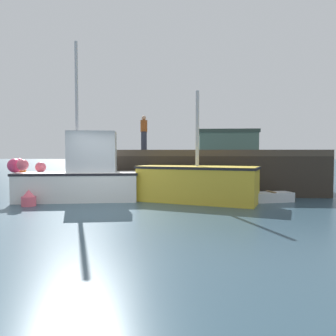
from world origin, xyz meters
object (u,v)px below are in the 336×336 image
fishing_boat_near_left (80,176)px  dockworker (144,133)px  fishing_boat_near_right (197,183)px  rowboat (271,197)px  mooring_buoy_foreground (29,199)px

fishing_boat_near_left → dockworker: size_ratio=3.25×
fishing_boat_near_left → fishing_boat_near_right: (4.19, -0.01, -0.23)m
fishing_boat_near_right → rowboat: bearing=5.1°
dockworker → mooring_buoy_foreground: (-2.89, -5.92, -2.47)m
fishing_boat_near_left → mooring_buoy_foreground: 1.88m
fishing_boat_near_right → rowboat: 2.65m
fishing_boat_near_left → mooring_buoy_foreground: size_ratio=10.53×
dockworker → mooring_buoy_foreground: 7.04m
rowboat → dockworker: 7.27m
rowboat → dockworker: (-5.14, 4.47, 2.54)m
fishing_boat_near_left → fishing_boat_near_right: fishing_boat_near_left is taller
fishing_boat_near_left → rowboat: bearing=1.8°
rowboat → mooring_buoy_foreground: mooring_buoy_foreground is taller
fishing_boat_near_right → dockworker: size_ratio=2.54×
mooring_buoy_foreground → dockworker: bearing=64.0°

